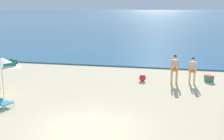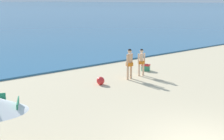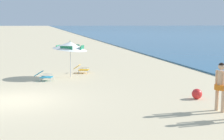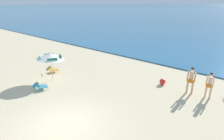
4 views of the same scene
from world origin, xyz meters
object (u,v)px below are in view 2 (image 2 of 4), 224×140
object	(u,v)px
person_standing_beside	(130,62)
beach_ball	(101,81)
cooler_box	(146,67)
person_standing_near_shore	(141,60)

from	to	relation	value
person_standing_beside	beach_ball	xyz separation A→B (m)	(-1.88, 0.11, -0.78)
person_standing_beside	cooler_box	xyz separation A→B (m)	(2.09, 0.85, -0.79)
person_standing_near_shore	cooler_box	size ratio (longest dim) A/B	2.62
beach_ball	person_standing_near_shore	bearing A→B (deg)	0.85
person_standing_beside	beach_ball	bearing A→B (deg)	176.74
cooler_box	person_standing_near_shore	bearing A→B (deg)	-146.24
person_standing_beside	person_standing_near_shore	bearing A→B (deg)	8.28
person_standing_near_shore	beach_ball	size ratio (longest dim) A/B	3.79
person_standing_near_shore	cooler_box	xyz separation A→B (m)	(1.05, 0.70, -0.71)
person_standing_beside	beach_ball	size ratio (longest dim) A/B	4.10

